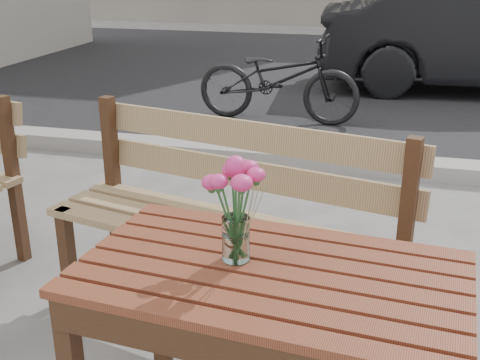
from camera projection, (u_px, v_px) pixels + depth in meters
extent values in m
cube|color=black|center=(354.00, 73.00, 8.31)|extent=(30.00, 8.00, 0.00)
cube|color=#9A9691|center=(316.00, 160.00, 4.67)|extent=(30.00, 0.25, 0.12)
cube|color=maroon|center=(270.00, 274.00, 1.76)|extent=(1.19, 0.77, 0.03)
cube|color=#321F10|center=(160.00, 296.00, 2.30)|extent=(0.06, 0.06, 0.67)
cube|color=#321F10|center=(445.00, 353.00, 1.98)|extent=(0.06, 0.06, 0.67)
cube|color=olive|center=(221.00, 230.00, 2.49)|extent=(1.61, 0.76, 0.03)
cube|color=olive|center=(247.00, 155.00, 2.59)|extent=(1.52, 0.39, 0.42)
cube|color=#321F10|center=(66.00, 261.00, 2.73)|extent=(0.07, 0.07, 0.51)
cube|color=#321F10|center=(373.00, 351.00, 2.12)|extent=(0.07, 0.07, 0.51)
cube|color=#321F10|center=(113.00, 192.00, 2.95)|extent=(0.07, 0.07, 0.94)
cube|color=#321F10|center=(402.00, 254.00, 2.34)|extent=(0.07, 0.07, 0.94)
cylinder|color=white|center=(236.00, 239.00, 1.79)|extent=(0.08, 0.08, 0.14)
cylinder|color=#2D6932|center=(236.00, 217.00, 1.77)|extent=(0.05, 0.05, 0.28)
cube|color=#321F10|center=(12.00, 182.00, 3.12)|extent=(0.06, 0.06, 0.91)
imported|color=black|center=(278.00, 79.00, 5.83)|extent=(1.63, 0.65, 0.84)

